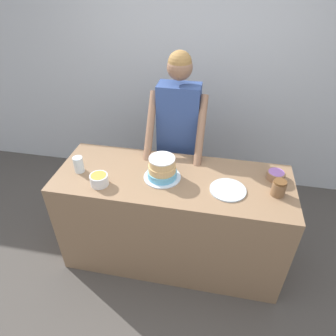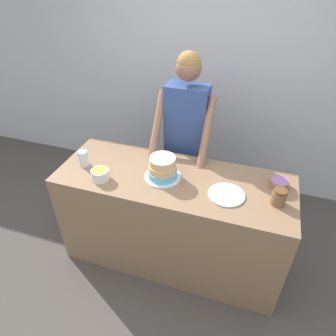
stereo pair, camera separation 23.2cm
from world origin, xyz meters
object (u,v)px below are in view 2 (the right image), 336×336
object	(u,v)px
cake	(163,168)
frosting_bowl_purple	(279,183)
drinking_glass	(84,158)
ceramic_plate	(226,195)
frosting_bowl_orange	(100,174)
stoneware_jar	(279,197)
person_baker	(186,128)

from	to	relation	value
cake	frosting_bowl_purple	xyz separation A→B (m)	(0.89, 0.17, -0.05)
drinking_glass	ceramic_plate	distance (m)	1.21
frosting_bowl_orange	stoneware_jar	size ratio (longest dim) A/B	1.11
frosting_bowl_orange	drinking_glass	xyz separation A→B (m)	(-0.23, 0.13, 0.02)
person_baker	stoneware_jar	world-z (taller)	person_baker
person_baker	frosting_bowl_orange	world-z (taller)	person_baker
cake	person_baker	bearing A→B (deg)	86.90
frosting_bowl_purple	drinking_glass	size ratio (longest dim) A/B	1.07
person_baker	frosting_bowl_orange	distance (m)	0.91
cake	drinking_glass	bearing A→B (deg)	-176.10
person_baker	cake	bearing A→B (deg)	-93.10
frosting_bowl_orange	ceramic_plate	bearing A→B (deg)	6.86
stoneware_jar	frosting_bowl_orange	bearing A→B (deg)	-173.98
frosting_bowl_orange	ceramic_plate	xyz separation A→B (m)	(0.99, 0.12, -0.04)
drinking_glass	cake	bearing A→B (deg)	3.90
ceramic_plate	stoneware_jar	bearing A→B (deg)	3.73
frosting_bowl_purple	stoneware_jar	distance (m)	0.21
cake	ceramic_plate	xyz separation A→B (m)	(0.52, -0.06, -0.08)
person_baker	ceramic_plate	bearing A→B (deg)	-52.20
drinking_glass	ceramic_plate	xyz separation A→B (m)	(1.21, -0.02, -0.06)
person_baker	stoneware_jar	bearing A→B (deg)	-35.55
frosting_bowl_purple	person_baker	bearing A→B (deg)	154.61
person_baker	frosting_bowl_orange	size ratio (longest dim) A/B	12.73
frosting_bowl_purple	drinking_glass	bearing A→B (deg)	-172.33
frosting_bowl_orange	ceramic_plate	distance (m)	0.99
frosting_bowl_purple	stoneware_jar	xyz separation A→B (m)	(-0.00, -0.20, 0.03)
frosting_bowl_purple	drinking_glass	world-z (taller)	drinking_glass
cake	drinking_glass	xyz separation A→B (m)	(-0.69, -0.05, -0.02)
person_baker	drinking_glass	distance (m)	0.95
cake	stoneware_jar	distance (m)	0.89
person_baker	drinking_glass	xyz separation A→B (m)	(-0.72, -0.62, -0.09)
frosting_bowl_orange	stoneware_jar	xyz separation A→B (m)	(1.35, 0.14, 0.01)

